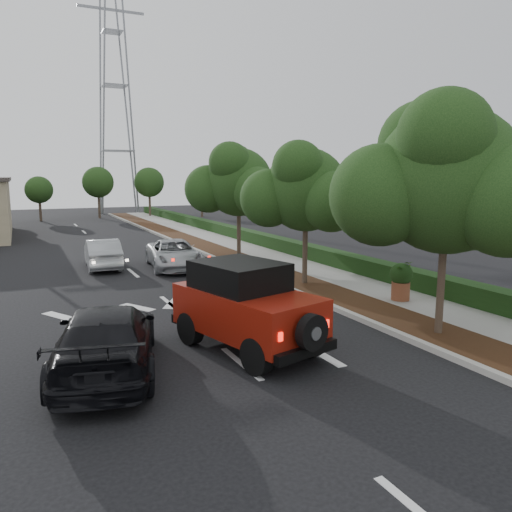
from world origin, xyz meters
TOP-DOWN VIEW (x-y plane):
  - ground at (0.00, 0.00)m, footprint 120.00×120.00m
  - curb at (4.60, 12.00)m, footprint 0.20×70.00m
  - planting_strip at (5.60, 12.00)m, footprint 1.80×70.00m
  - sidewalk at (7.50, 12.00)m, footprint 2.00×70.00m
  - hedge at (8.90, 12.00)m, footprint 0.80×70.00m
  - transmission_tower at (6.00, 48.00)m, footprint 7.00×4.00m
  - street_tree_near at (5.60, -0.50)m, footprint 3.80×3.80m
  - street_tree_mid at (5.60, 6.50)m, footprint 3.20×3.20m
  - street_tree_far at (5.60, 13.00)m, footprint 3.40×3.40m
  - red_jeep at (0.45, 0.94)m, footprint 2.83×4.48m
  - silver_suv_ahead at (2.02, 12.37)m, footprint 2.74×5.00m
  - black_suv_oncoming at (-2.87, 0.84)m, footprint 3.23×5.49m
  - silver_sedan_oncoming at (-1.00, 13.87)m, footprint 1.70×4.25m
  - terracotta_planter at (7.09, 2.69)m, footprint 0.77×0.77m

SIDE VIEW (x-z plane):
  - ground at x=0.00m, z-range 0.00..0.00m
  - transmission_tower at x=6.00m, z-range -14.00..14.00m
  - street_tree_near at x=5.60m, z-range -2.96..2.96m
  - street_tree_mid at x=5.60m, z-range -2.66..2.66m
  - street_tree_far at x=5.60m, z-range -2.81..2.81m
  - planting_strip at x=5.60m, z-range 0.00..0.12m
  - sidewalk at x=7.50m, z-range 0.00..0.12m
  - curb at x=4.60m, z-range 0.00..0.15m
  - hedge at x=8.90m, z-range 0.00..0.80m
  - silver_suv_ahead at x=2.02m, z-range 0.00..1.33m
  - silver_sedan_oncoming at x=-1.00m, z-range 0.00..1.37m
  - black_suv_oncoming at x=-2.87m, z-range 0.00..1.49m
  - terracotta_planter at x=7.09m, z-range 0.23..1.57m
  - red_jeep at x=0.45m, z-range 0.02..2.21m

